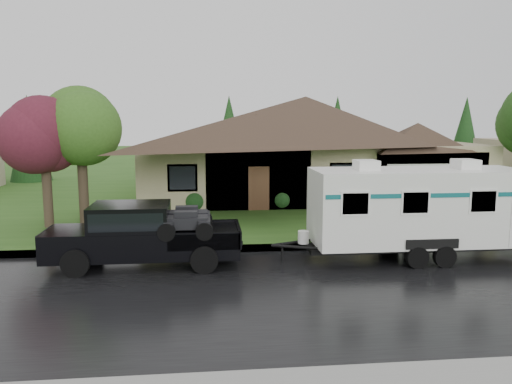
% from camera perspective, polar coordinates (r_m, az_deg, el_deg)
% --- Properties ---
extents(ground, '(140.00, 140.00, 0.00)m').
position_cam_1_polar(ground, '(15.57, 8.51, -8.53)').
color(ground, '#2D561A').
rests_on(ground, ground).
extents(road, '(140.00, 8.00, 0.01)m').
position_cam_1_polar(road, '(13.74, 10.60, -10.89)').
color(road, black).
rests_on(road, ground).
extents(curb, '(140.00, 0.50, 0.15)m').
position_cam_1_polar(curb, '(17.66, 6.71, -6.20)').
color(curb, gray).
rests_on(curb, ground).
extents(lawn, '(140.00, 26.00, 0.15)m').
position_cam_1_polar(lawn, '(29.99, 1.45, -0.09)').
color(lawn, '#2D561A').
rests_on(lawn, ground).
extents(house_main, '(19.44, 10.80, 6.90)m').
position_cam_1_polar(house_main, '(28.92, 6.31, 6.54)').
color(house_main, tan).
rests_on(house_main, lawn).
extents(tree_left_green, '(3.49, 3.49, 5.77)m').
position_cam_1_polar(tree_left_green, '(21.58, -19.45, 6.98)').
color(tree_left_green, '#382B1E').
rests_on(tree_left_green, lawn).
extents(tree_red, '(3.15, 3.15, 5.21)m').
position_cam_1_polar(tree_red, '(21.55, -23.06, 5.75)').
color(tree_red, '#382B1E').
rests_on(tree_red, lawn).
extents(shrub_row, '(13.60, 1.00, 1.00)m').
position_cam_1_polar(shrub_row, '(24.72, 7.73, -0.65)').
color(shrub_row, '#143814').
rests_on(shrub_row, lawn).
extents(pickup_truck, '(5.80, 2.21, 1.93)m').
position_cam_1_polar(pickup_truck, '(15.74, -13.08, -4.56)').
color(pickup_truck, black).
rests_on(pickup_truck, ground).
extents(travel_trailer, '(7.16, 2.51, 3.21)m').
position_cam_1_polar(travel_trailer, '(16.90, 17.95, -1.57)').
color(travel_trailer, white).
rests_on(travel_trailer, ground).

